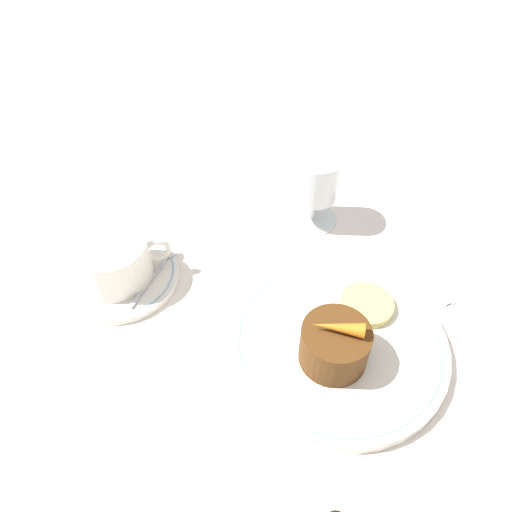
% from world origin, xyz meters
% --- Properties ---
extents(ground_plane, '(3.00, 3.00, 0.00)m').
position_xyz_m(ground_plane, '(0.00, 0.00, 0.00)').
color(ground_plane, white).
extents(dinner_plate, '(0.25, 0.25, 0.01)m').
position_xyz_m(dinner_plate, '(0.02, -0.05, 0.01)').
color(dinner_plate, white).
rests_on(dinner_plate, ground_plane).
extents(saucer, '(0.15, 0.15, 0.01)m').
position_xyz_m(saucer, '(-0.21, 0.12, 0.01)').
color(saucer, white).
rests_on(saucer, ground_plane).
extents(coffee_cup, '(0.12, 0.09, 0.06)m').
position_xyz_m(coffee_cup, '(-0.22, 0.12, 0.04)').
color(coffee_cup, white).
rests_on(coffee_cup, saucer).
extents(spoon, '(0.07, 0.10, 0.00)m').
position_xyz_m(spoon, '(-0.17, 0.11, 0.01)').
color(spoon, silver).
rests_on(spoon, saucer).
extents(wine_glass, '(0.07, 0.07, 0.11)m').
position_xyz_m(wine_glass, '(0.06, 0.17, 0.07)').
color(wine_glass, silver).
rests_on(wine_glass, ground_plane).
extents(fork, '(0.04, 0.19, 0.01)m').
position_xyz_m(fork, '(0.18, -0.05, 0.00)').
color(fork, silver).
rests_on(fork, ground_plane).
extents(dessert_cake, '(0.07, 0.07, 0.05)m').
position_xyz_m(dessert_cake, '(0.01, -0.07, 0.04)').
color(dessert_cake, '#563314').
rests_on(dessert_cake, dinner_plate).
extents(carrot_garnish, '(0.06, 0.04, 0.02)m').
position_xyz_m(carrot_garnish, '(0.01, -0.07, 0.07)').
color(carrot_garnish, orange).
rests_on(carrot_garnish, dessert_cake).
extents(pineapple_slice, '(0.06, 0.06, 0.01)m').
position_xyz_m(pineapple_slice, '(0.07, -0.01, 0.02)').
color(pineapple_slice, '#EFE075').
rests_on(pineapple_slice, dinner_plate).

